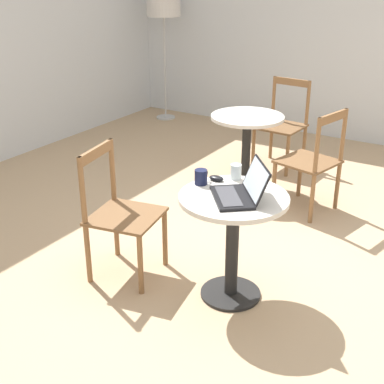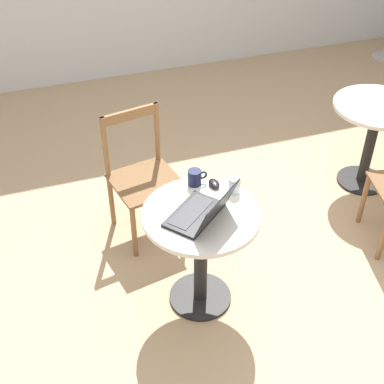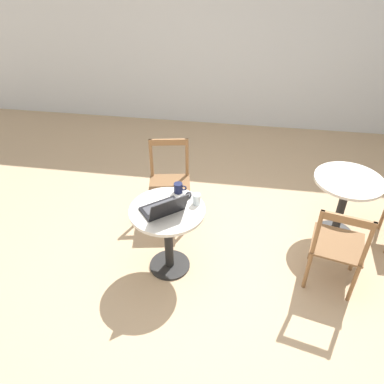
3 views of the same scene
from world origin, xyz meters
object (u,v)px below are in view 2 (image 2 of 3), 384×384
at_px(mug, 195,177).
at_px(drinking_glass, 234,185).
at_px(mouse, 214,184).
at_px(chair_near_back, 143,177).
at_px(cafe_table_near, 201,237).
at_px(laptop, 202,212).
at_px(cafe_table_mid, 374,127).

xyz_separation_m(mug, drinking_glass, (0.19, -0.15, 0.00)).
distance_m(mouse, mug, 0.12).
relative_size(chair_near_back, mug, 7.51).
bearing_deg(drinking_glass, mug, 142.36).
relative_size(cafe_table_near, chair_near_back, 0.79).
height_order(mug, drinking_glass, drinking_glass).
bearing_deg(mouse, cafe_table_near, -126.55).
bearing_deg(drinking_glass, mouse, 133.78).
bearing_deg(drinking_glass, laptop, -148.28).
height_order(cafe_table_mid, drinking_glass, drinking_glass).
relative_size(cafe_table_near, laptop, 1.56).
relative_size(mouse, drinking_glass, 1.01).
xyz_separation_m(laptop, drinking_glass, (0.26, 0.16, 0.00)).
distance_m(chair_near_back, mug, 0.63).
xyz_separation_m(cafe_table_near, mouse, (0.15, 0.21, 0.20)).
height_order(mouse, drinking_glass, drinking_glass).
xyz_separation_m(cafe_table_mid, mouse, (-1.50, -0.53, 0.20)).
distance_m(mug, drinking_glass, 0.24).
distance_m(cafe_table_mid, mug, 1.69).
height_order(chair_near_back, mouse, chair_near_back).
distance_m(cafe_table_near, mug, 0.36).
bearing_deg(mug, drinking_glass, -37.64).
relative_size(cafe_table_mid, mouse, 7.06).
distance_m(laptop, drinking_glass, 0.30).
relative_size(cafe_table_near, mug, 5.91).
height_order(chair_near_back, laptop, laptop).
bearing_deg(cafe_table_near, mug, 78.44).
bearing_deg(cafe_table_near, cafe_table_mid, 23.88).
bearing_deg(cafe_table_near, laptop, -109.18).
relative_size(cafe_table_mid, drinking_glass, 7.11).
bearing_deg(laptop, chair_near_back, 99.04).
bearing_deg(cafe_table_mid, cafe_table_near, -156.12).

